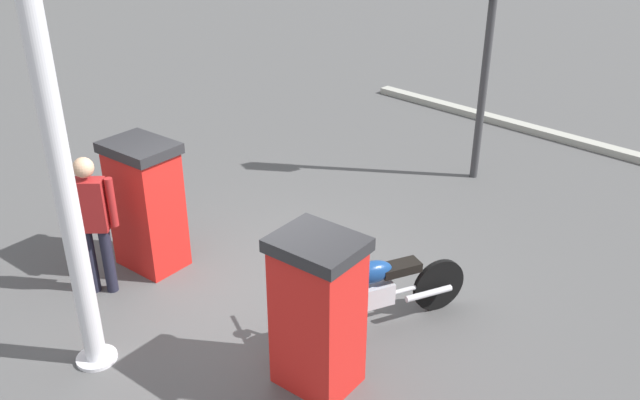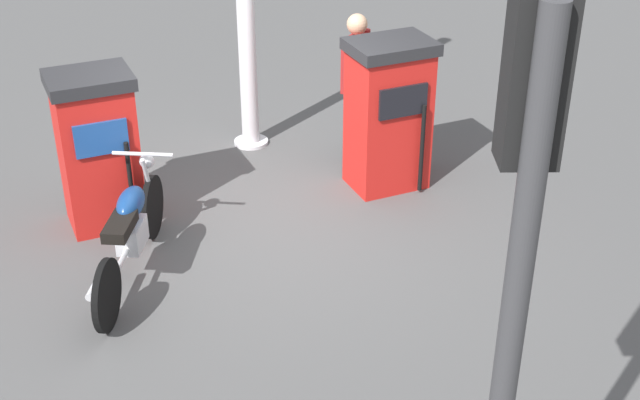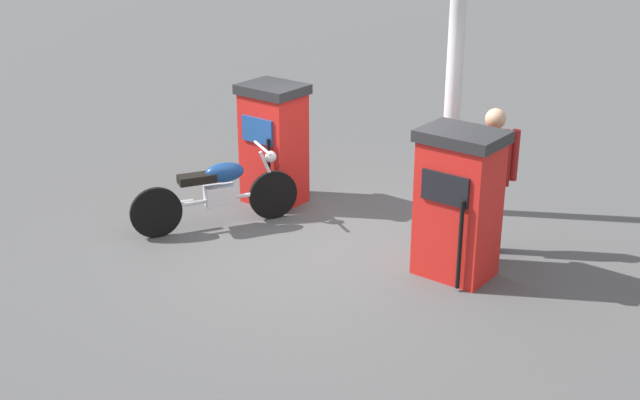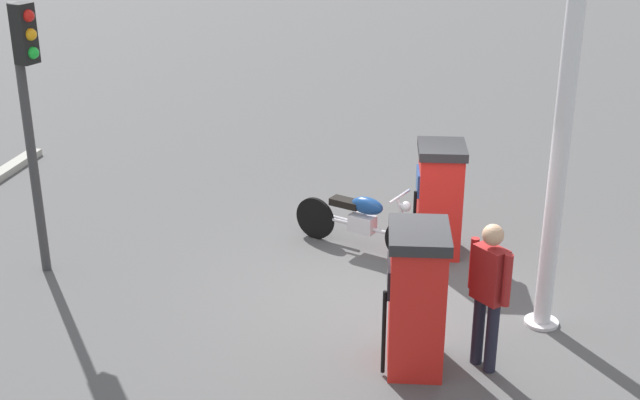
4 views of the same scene
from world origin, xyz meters
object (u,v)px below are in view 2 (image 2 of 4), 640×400
motorcycle_near_pump (130,229)px  attendant_person (356,77)px  fuel_pump_near (98,150)px  fuel_pump_far (388,114)px  roadside_traffic_light (517,248)px

motorcycle_near_pump → attendant_person: attendant_person is taller
fuel_pump_near → attendant_person: bearing=104.6°
fuel_pump_near → attendant_person: 2.91m
fuel_pump_far → roadside_traffic_light: (4.96, -1.25, 1.60)m
fuel_pump_far → roadside_traffic_light: bearing=-14.1°
fuel_pump_far → attendant_person: bearing=-170.8°
motorcycle_near_pump → fuel_pump_near: bearing=-170.1°
motorcycle_near_pump → roadside_traffic_light: bearing=21.0°
attendant_person → roadside_traffic_light: size_ratio=0.47×
fuel_pump_far → attendant_person: size_ratio=0.96×
motorcycle_near_pump → attendant_person: size_ratio=1.18×
fuel_pump_far → motorcycle_near_pump: fuel_pump_far is taller
motorcycle_near_pump → attendant_person: bearing=123.9°
fuel_pump_far → fuel_pump_near: bearing=-90.0°
motorcycle_near_pump → attendant_person: (-1.77, 2.63, 0.48)m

